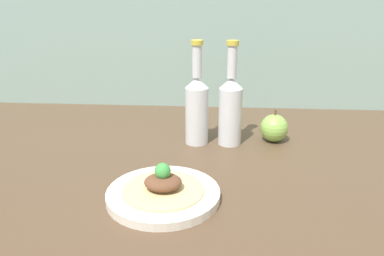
% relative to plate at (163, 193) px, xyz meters
% --- Properties ---
extents(ground_plane, '(1.80, 1.10, 0.04)m').
position_rel_plate_xyz_m(ground_plane, '(0.10, 0.13, -0.03)').
color(ground_plane, brown).
extents(plate, '(0.23, 0.23, 0.02)m').
position_rel_plate_xyz_m(plate, '(0.00, 0.00, 0.00)').
color(plate, silver).
rests_on(plate, ground_plane).
extents(plated_food, '(0.17, 0.17, 0.06)m').
position_rel_plate_xyz_m(plated_food, '(0.00, 0.00, 0.02)').
color(plated_food, '#D6BC7F').
rests_on(plated_food, plate).
extents(cider_bottle_left, '(0.06, 0.06, 0.28)m').
position_rel_plate_xyz_m(cider_bottle_left, '(0.05, 0.31, 0.09)').
color(cider_bottle_left, silver).
rests_on(cider_bottle_left, ground_plane).
extents(cider_bottle_right, '(0.06, 0.06, 0.28)m').
position_rel_plate_xyz_m(cider_bottle_right, '(0.14, 0.31, 0.09)').
color(cider_bottle_right, silver).
rests_on(cider_bottle_right, ground_plane).
extents(apple, '(0.08, 0.08, 0.09)m').
position_rel_plate_xyz_m(apple, '(0.26, 0.33, 0.03)').
color(apple, '#84B74C').
rests_on(apple, ground_plane).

